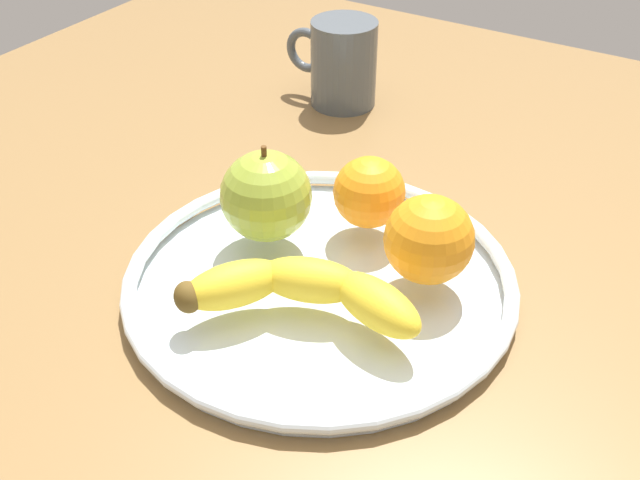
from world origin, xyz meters
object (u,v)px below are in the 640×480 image
object	(u,v)px
apple	(266,196)
ambient_mug	(342,63)
fruit_bowl	(320,280)
banana	(302,290)
orange_front_right	(365,191)
orange_back_left	(429,239)

from	to	relation	value
apple	ambient_mug	distance (cm)	28.80
fruit_bowl	banana	size ratio (longest dim) A/B	1.74
banana	orange_front_right	xyz separation A→B (cm)	(1.51, -12.11, 1.31)
fruit_bowl	ambient_mug	size ratio (longest dim) A/B	2.78
banana	fruit_bowl	bearing A→B (deg)	-95.14
fruit_bowl	orange_front_right	bearing A→B (deg)	-87.06
ambient_mug	fruit_bowl	bearing A→B (deg)	117.36
fruit_bowl	ambient_mug	bearing A→B (deg)	-62.64
fruit_bowl	ambient_mug	distance (cm)	33.26
banana	orange_back_left	bearing A→B (deg)	-146.24
apple	orange_back_left	xyz separation A→B (cm)	(-13.48, -1.86, -0.31)
banana	ambient_mug	bearing A→B (deg)	-83.70
fruit_bowl	banana	xyz separation A→B (cm)	(-1.11, 4.34, 2.58)
orange_front_right	apple	bearing A→B (deg)	44.65
orange_back_left	ambient_mug	distance (cm)	33.95
apple	ambient_mug	size ratio (longest dim) A/B	0.75
fruit_bowl	banana	world-z (taller)	banana
orange_back_left	banana	bearing A→B (deg)	53.27
apple	orange_front_right	world-z (taller)	apple
apple	ambient_mug	xyz separation A→B (cm)	(8.91, -27.38, -0.76)
apple	orange_back_left	bearing A→B (deg)	-172.13
banana	apple	xyz separation A→B (cm)	(7.39, -6.30, 2.04)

